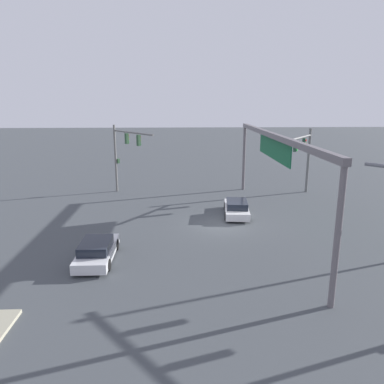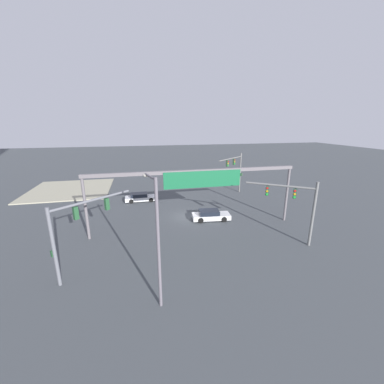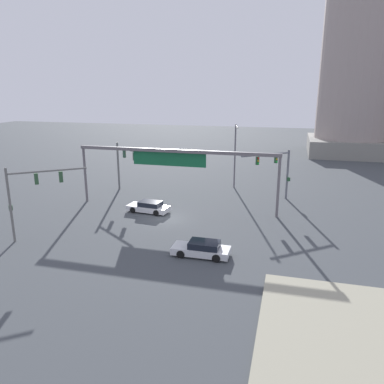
# 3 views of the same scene
# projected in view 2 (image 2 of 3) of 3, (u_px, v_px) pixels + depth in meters

# --- Properties ---
(ground_plane) EXTENTS (196.36, 196.36, 0.00)m
(ground_plane) POSITION_uv_depth(u_px,v_px,m) (189.00, 217.00, 29.59)
(ground_plane) COLOR #414549
(sidewalk_corner) EXTENTS (13.06, 13.65, 0.15)m
(sidewalk_corner) POSITION_uv_depth(u_px,v_px,m) (71.00, 189.00, 41.50)
(sidewalk_corner) COLOR #9E9A82
(sidewalk_corner) RESTS_ON ground
(traffic_signal_near_corner) EXTENTS (5.23, 3.86, 6.17)m
(traffic_signal_near_corner) POSITION_uv_depth(u_px,v_px,m) (296.00, 201.00, 22.19)
(traffic_signal_near_corner) COLOR slate
(traffic_signal_near_corner) RESTS_ON ground
(traffic_signal_opposite_side) EXTENTS (5.46, 4.15, 6.48)m
(traffic_signal_opposite_side) POSITION_uv_depth(u_px,v_px,m) (236.00, 167.00, 37.88)
(traffic_signal_opposite_side) COLOR slate
(traffic_signal_opposite_side) RESTS_ON ground
(traffic_signal_cross_street) EXTENTS (5.41, 4.28, 5.86)m
(traffic_signal_cross_street) POSITION_uv_depth(u_px,v_px,m) (74.00, 225.00, 17.28)
(traffic_signal_cross_street) COLOR slate
(traffic_signal_cross_street) RESTS_ON ground
(streetlamp_curved_arm) EXTENTS (0.80, 2.18, 8.33)m
(streetlamp_curved_arm) POSITION_uv_depth(u_px,v_px,m) (157.00, 235.00, 14.14)
(streetlamp_curved_arm) COLOR #605B64
(streetlamp_curved_arm) RESTS_ON ground
(overhead_sign_gantry) EXTENTS (22.18, 0.43, 6.54)m
(overhead_sign_gantry) POSITION_uv_depth(u_px,v_px,m) (197.00, 180.00, 24.82)
(overhead_sign_gantry) COLOR slate
(overhead_sign_gantry) RESTS_ON ground
(sedan_car_approaching) EXTENTS (4.54, 1.90, 1.21)m
(sedan_car_approaching) POSITION_uv_depth(u_px,v_px,m) (140.00, 197.00, 35.45)
(sedan_car_approaching) COLOR silver
(sedan_car_approaching) RESTS_ON ground
(sedan_car_waiting_far) EXTENTS (4.61, 2.24, 1.21)m
(sedan_car_waiting_far) POSITION_uv_depth(u_px,v_px,m) (211.00, 215.00, 28.60)
(sedan_car_waiting_far) COLOR silver
(sedan_car_waiting_far) RESTS_ON ground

